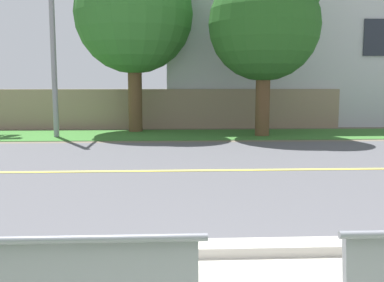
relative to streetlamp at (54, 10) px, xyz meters
name	(u,v)px	position (x,y,z in m)	size (l,w,h in m)	color
ground_plane	(191,158)	(3.90, -4.10, -3.77)	(140.00, 140.00, 0.00)	#665B4C
curb_edge	(218,249)	(3.90, -9.75, -3.72)	(44.00, 0.30, 0.11)	#ADA89E
street_asphalt	(195,171)	(3.90, -5.60, -3.77)	(52.00, 8.00, 0.01)	#515156
road_centre_line	(195,170)	(3.90, -5.60, -3.76)	(48.00, 0.14, 0.01)	#E0CC4C
far_verge_grass	(185,135)	(3.90, 0.19, -3.76)	(48.00, 2.80, 0.02)	#38702D
streetlamp	(54,10)	(0.00, 0.00, 0.00)	(0.24, 2.10, 6.55)	gray
shade_tree_far_left	(137,5)	(2.40, 1.13, 0.35)	(3.85, 3.85, 6.35)	brown
shade_tree_left	(268,16)	(6.37, -0.25, -0.17)	(3.36, 3.36, 5.54)	brown
garden_wall	(158,109)	(3.01, 2.24, -3.07)	(13.00, 0.36, 1.40)	gray
house_across_street	(290,43)	(8.55, 5.44, -0.49)	(11.30, 6.91, 6.47)	#B7BCC1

